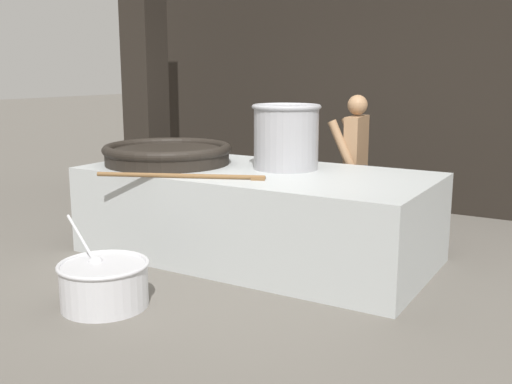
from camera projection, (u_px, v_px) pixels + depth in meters
The scene contains 9 objects.
ground_plane at pixel (256, 255), 5.90m from camera, with size 60.00×60.00×0.00m, color #666059.
back_wall at pixel (367, 59), 7.96m from camera, with size 6.96×0.24×3.87m, color black.
support_pillar at pixel (144, 59), 7.67m from camera, with size 0.43×0.43×3.87m, color black.
hearth_platform at pixel (256, 213), 5.82m from camera, with size 3.33×1.62×0.85m.
giant_wok_near at pixel (167, 153), 6.11m from camera, with size 1.31×1.31×0.20m.
stock_pot at pixel (286, 136), 5.76m from camera, with size 0.67×0.67×0.62m.
stirring_paddle at pixel (187, 176), 5.31m from camera, with size 1.43×0.67×0.04m.
cook at pixel (355, 161), 6.46m from camera, with size 0.38×0.58×1.54m.
prep_bowl_vegetables at pixel (104, 282), 4.60m from camera, with size 0.89×0.70×0.63m.
Camera 1 is at (2.88, -4.87, 1.79)m, focal length 42.00 mm.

